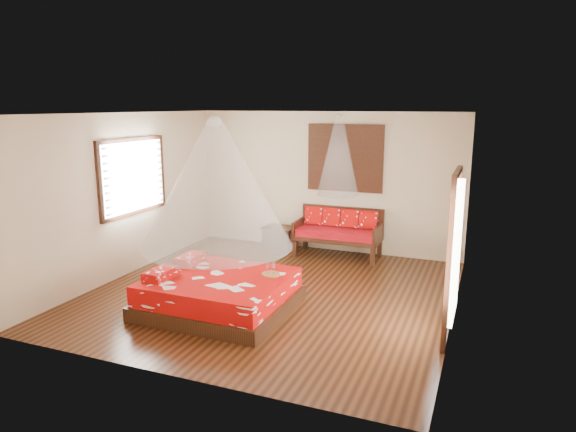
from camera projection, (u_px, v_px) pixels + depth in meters
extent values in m
cube|color=black|center=(272.00, 293.00, 8.15)|extent=(5.50, 5.50, 0.02)
cube|color=silver|center=(270.00, 113.00, 7.55)|extent=(5.50, 5.50, 0.02)
cube|color=beige|center=(125.00, 195.00, 8.85)|extent=(0.02, 5.50, 2.80)
cube|color=beige|center=(460.00, 221.00, 6.86)|extent=(0.02, 5.50, 2.80)
cube|color=beige|center=(326.00, 182.00, 10.36)|extent=(5.50, 0.02, 2.80)
cube|color=beige|center=(165.00, 254.00, 5.35)|extent=(5.50, 0.02, 2.80)
cube|color=black|center=(220.00, 303.00, 7.48)|extent=(2.02, 1.83, 0.20)
cube|color=#AD0705|center=(219.00, 286.00, 7.43)|extent=(1.92, 1.73, 0.30)
cube|color=#AD0705|center=(161.00, 274.00, 7.30)|extent=(0.29, 0.53, 0.13)
cube|color=#AD0705|center=(190.00, 259.00, 8.00)|extent=(0.29, 0.53, 0.13)
cube|color=black|center=(295.00, 246.00, 10.05)|extent=(0.08, 0.08, 0.42)
cube|color=black|center=(373.00, 255.00, 9.49)|extent=(0.08, 0.08, 0.42)
cube|color=black|center=(305.00, 239.00, 10.61)|extent=(0.08, 0.08, 0.42)
cube|color=black|center=(380.00, 246.00, 10.05)|extent=(0.08, 0.08, 0.42)
cube|color=black|center=(337.00, 238.00, 10.01)|extent=(1.67, 0.74, 0.08)
cube|color=#840604|center=(338.00, 232.00, 9.99)|extent=(1.61, 0.68, 0.14)
cube|color=black|center=(342.00, 220.00, 10.25)|extent=(1.67, 0.06, 0.55)
cube|color=black|center=(299.00, 226.00, 10.27)|extent=(0.06, 0.74, 0.30)
cube|color=black|center=(378.00, 234.00, 9.69)|extent=(0.06, 0.74, 0.30)
cube|color=#AD0705|center=(314.00, 216.00, 10.33)|extent=(0.35, 0.19, 0.37)
cube|color=#AD0705|center=(332.00, 217.00, 10.20)|extent=(0.35, 0.19, 0.37)
cube|color=#AD0705|center=(350.00, 219.00, 10.06)|extent=(0.35, 0.19, 0.37)
cube|color=#AD0705|center=(368.00, 220.00, 9.93)|extent=(0.35, 0.19, 0.37)
cube|color=black|center=(280.00, 239.00, 10.65)|extent=(0.65, 0.49, 0.41)
cube|color=black|center=(280.00, 228.00, 10.60)|extent=(0.69, 0.53, 0.05)
cube|color=black|center=(345.00, 158.00, 10.07)|extent=(1.52, 0.06, 1.32)
cube|color=black|center=(345.00, 158.00, 10.06)|extent=(1.35, 0.04, 1.10)
cube|color=black|center=(133.00, 176.00, 8.96)|extent=(0.08, 1.74, 1.34)
cube|color=silver|center=(135.00, 177.00, 8.94)|extent=(0.04, 1.54, 1.10)
cube|color=black|center=(452.00, 258.00, 6.40)|extent=(0.08, 1.02, 2.16)
cube|color=white|center=(450.00, 250.00, 6.39)|extent=(0.03, 0.82, 1.70)
cylinder|color=brown|center=(271.00, 274.00, 7.45)|extent=(0.27, 0.27, 0.03)
cone|color=white|center=(216.00, 184.00, 7.11)|extent=(2.13, 2.13, 1.80)
cone|color=white|center=(338.00, 155.00, 9.62)|extent=(0.78, 0.78, 1.50)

